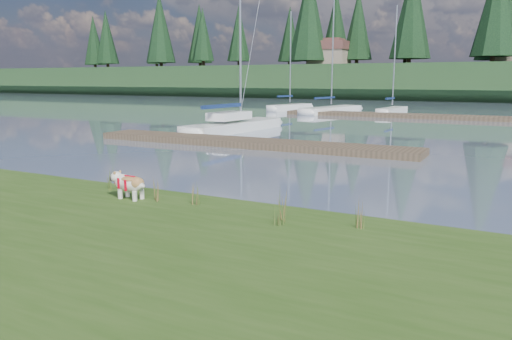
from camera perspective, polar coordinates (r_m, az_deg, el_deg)
The scene contains 23 objects.
ground at distance 41.85m, azimuth 18.10°, elevation 5.67°, with size 200.00×200.00×0.00m, color gray.
bank at distance 9.28m, azimuth -25.49°, elevation -8.84°, with size 60.00×9.00×0.35m, color #324D1A.
ridge at distance 84.42m, azimuth 23.41°, elevation 9.16°, with size 200.00×20.00×5.00m, color #1B351A.
bulldog at distance 11.79m, azimuth -14.25°, elevation -1.42°, with size 1.00×0.46×0.60m.
sailboat_main at distance 30.14m, azimuth -1.82°, elevation 5.33°, with size 2.42×9.22×13.09m.
dock_near at distance 23.20m, azimuth -1.10°, elevation 3.15°, with size 16.00×2.00×0.30m, color #4C3D2C.
dock_far at distance 41.54m, azimuth 20.84°, elevation 5.68°, with size 26.00×2.20×0.30m, color #4C3D2C.
sailboat_bg_0 at distance 50.47m, azimuth 4.28°, elevation 7.24°, with size 2.76×6.62×9.60m.
sailboat_bg_1 at distance 47.06m, azimuth 9.10°, elevation 6.91°, with size 3.72×9.23×13.39m.
sailboat_bg_2 at distance 46.52m, azimuth 15.48°, elevation 6.64°, with size 1.65×6.18×9.38m.
weed_0 at distance 11.45m, azimuth -11.47°, elevation -2.43°, with size 0.17×0.14×0.53m.
weed_1 at distance 11.03m, azimuth -6.88°, elevation -2.80°, with size 0.17×0.14×0.52m.
weed_2 at distance 9.64m, azimuth 3.10°, elevation -3.98°, with size 0.17×0.14×0.79m.
weed_3 at distance 12.87m, azimuth -16.35°, elevation -1.11°, with size 0.17×0.14×0.60m.
weed_4 at distance 9.47m, azimuth 2.65°, elevation -5.21°, with size 0.17×0.14×0.42m.
weed_5 at distance 9.45m, azimuth 11.75°, elevation -4.98°, with size 0.17×0.14×0.60m.
mud_lip at distance 12.29m, azimuth -8.83°, elevation -3.87°, with size 60.00×0.50×0.14m, color #33281C.
conifer_0 at distance 100.30m, azimuth -10.91°, elevation 15.68°, with size 5.72×5.72×14.15m.
conifer_1 at distance 95.06m, azimuth -1.97°, elevation 15.33°, with size 4.40×4.40×11.30m.
conifer_2 at distance 86.05m, azimuth 6.07°, elevation 17.32°, with size 6.60×6.60×16.05m.
conifer_3 at distance 85.31m, azimuth 16.86°, elevation 15.78°, with size 4.84×4.84×12.25m.
conifer_4 at distance 77.87m, azimuth 25.82°, elevation 16.78°, with size 6.16×6.16×15.10m.
house_0 at distance 86.31m, azimuth 8.40°, elevation 13.09°, with size 6.30×5.30×4.65m.
Camera 1 is at (7.18, -11.11, 3.07)m, focal length 35.00 mm.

